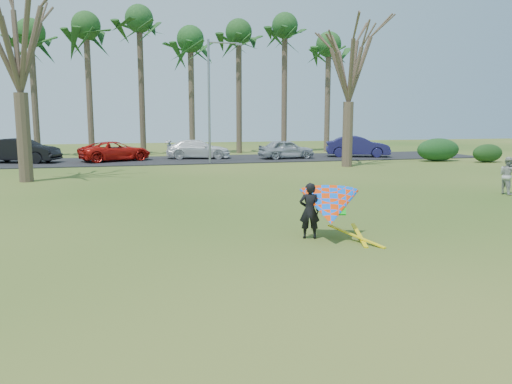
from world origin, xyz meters
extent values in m
plane|color=#1B4C10|center=(0.00, 0.00, 0.00)|extent=(100.00, 100.00, 0.00)
cube|color=black|center=(0.00, 25.00, 0.03)|extent=(46.00, 7.00, 0.06)
cylinder|color=#493A2B|center=(-10.00, 31.00, 4.50)|extent=(0.48, 0.48, 9.00)
ellipsoid|color=#1E4C1B|center=(-10.00, 31.00, 9.30)|extent=(4.84, 4.84, 3.08)
cylinder|color=brown|center=(-6.00, 31.00, 4.85)|extent=(0.48, 0.48, 9.70)
ellipsoid|color=#1D4B1B|center=(-6.00, 31.00, 10.00)|extent=(4.84, 4.84, 3.08)
cylinder|color=#453829|center=(-2.00, 31.00, 5.20)|extent=(0.48, 0.48, 10.40)
ellipsoid|color=#17421A|center=(-2.00, 31.00, 10.70)|extent=(4.84, 4.84, 3.08)
cylinder|color=#483B2B|center=(2.00, 31.00, 4.50)|extent=(0.48, 0.48, 9.00)
ellipsoid|color=#1A491A|center=(2.00, 31.00, 9.30)|extent=(4.84, 4.84, 3.08)
cylinder|color=#463A2A|center=(6.00, 31.00, 4.85)|extent=(0.48, 0.48, 9.70)
ellipsoid|color=#1B4217|center=(6.00, 31.00, 10.00)|extent=(4.84, 4.84, 3.08)
cylinder|color=#4D3B2E|center=(10.00, 31.00, 5.20)|extent=(0.48, 0.48, 10.40)
ellipsoid|color=#19471C|center=(10.00, 31.00, 10.70)|extent=(4.84, 4.84, 3.08)
cylinder|color=brown|center=(14.00, 31.00, 4.50)|extent=(0.48, 0.48, 9.00)
ellipsoid|color=#1B4D1E|center=(14.00, 31.00, 9.30)|extent=(4.84, 4.84, 3.08)
cylinder|color=#46362A|center=(-8.00, 15.00, 2.10)|extent=(0.64, 0.64, 4.20)
cylinder|color=#4D3D2E|center=(10.00, 18.00, 1.99)|extent=(0.64, 0.64, 3.99)
cylinder|color=gray|center=(2.00, 22.00, 4.00)|extent=(0.16, 0.16, 8.00)
cylinder|color=gray|center=(3.00, 22.00, 7.80)|extent=(2.00, 0.10, 0.10)
cube|color=gray|center=(4.00, 22.00, 7.75)|extent=(0.40, 0.18, 0.12)
ellipsoid|color=#163E19|center=(17.77, 19.90, 0.80)|extent=(3.20, 1.45, 1.60)
ellipsoid|color=#153513|center=(20.51, 18.27, 0.62)|extent=(2.24, 1.05, 1.24)
imported|color=black|center=(-10.09, 25.23, 0.86)|extent=(5.16, 3.14, 1.61)
imported|color=red|center=(-4.07, 25.07, 0.73)|extent=(5.31, 3.91, 1.34)
imported|color=white|center=(1.75, 25.71, 0.74)|extent=(4.93, 2.70, 1.35)
imported|color=#AAB1B9|center=(7.96, 24.02, 0.75)|extent=(4.14, 1.91, 1.37)
imported|color=#1E1B53|center=(13.75, 24.26, 0.85)|extent=(5.06, 3.19, 1.57)
imported|color=#ABACA7|center=(11.40, 5.93, 0.76)|extent=(0.61, 0.76, 1.51)
imported|color=black|center=(1.15, 1.02, 0.72)|extent=(0.60, 0.48, 1.44)
cone|color=#0560FF|center=(1.60, 0.77, 0.85)|extent=(2.13, 2.39, 2.02)
cube|color=#0CBF19|center=(1.72, 0.69, 0.80)|extent=(0.62, 0.60, 0.24)
cube|color=yellow|center=(2.15, 0.42, 0.01)|extent=(0.85, 1.66, 0.28)
cube|color=yellow|center=(2.35, 0.62, 0.01)|extent=(0.56, 1.76, 0.22)
camera|label=1|loc=(-3.27, -10.68, 3.08)|focal=35.00mm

